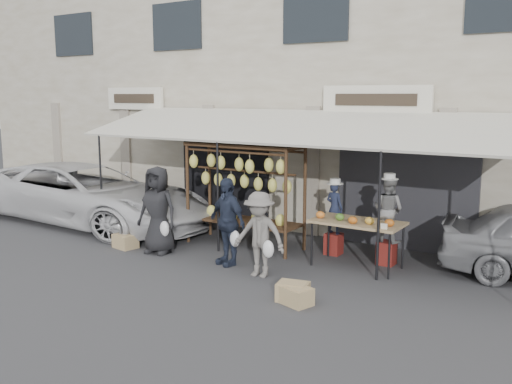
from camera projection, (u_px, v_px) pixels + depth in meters
ground_plane at (225, 273)px, 10.53m from camera, size 90.00×90.00×0.00m
shophouse at (366, 80)px, 15.29m from camera, size 24.00×6.15×7.30m
awning at (288, 127)px, 11.98m from camera, size 10.00×2.35×2.92m
banana_rack at (243, 175)px, 12.13m from camera, size 2.60×0.90×2.24m
produce_table at (357, 223)px, 10.73m from camera, size 1.70×0.90×1.04m
vendor_left at (334, 208)px, 11.61m from camera, size 0.43×0.33×1.07m
vendor_right at (388, 210)px, 10.89m from camera, size 0.69×0.58×1.25m
customer_left at (158, 210)px, 11.75m from camera, size 0.95×0.68×1.81m
customer_mid at (227, 221)px, 10.95m from camera, size 1.07×0.69×1.70m
customer_right at (259, 234)px, 10.23m from camera, size 1.05×0.65×1.55m
stool_left at (334, 244)px, 11.74m from camera, size 0.35×0.35×0.44m
stool_right at (386, 253)px, 11.04m from camera, size 0.34×0.34×0.46m
crate_near_a at (293, 292)px, 9.10m from camera, size 0.56×0.47×0.29m
crate_near_b at (296, 296)px, 8.94m from camera, size 0.55×0.48×0.28m
crate_far at (125, 241)px, 12.24m from camera, size 0.55×0.45×0.29m
van at (82, 179)px, 14.60m from camera, size 5.41×2.62×2.22m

